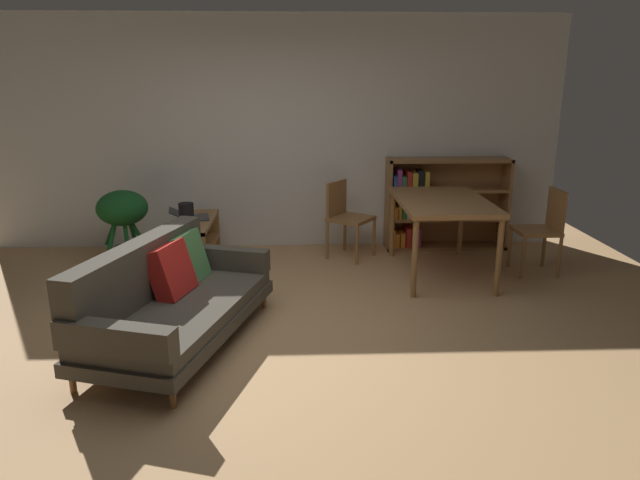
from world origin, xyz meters
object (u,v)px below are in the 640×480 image
Objects in this scene: fabric_couch at (170,297)px; bookshelf at (436,204)px; open_laptop at (191,216)px; dining_chair_near at (543,226)px; dining_table at (442,207)px; potted_floor_plant at (123,213)px; desk_speaker at (187,215)px; dining_chair_far at (346,214)px; media_console at (197,244)px.

bookshelf is (2.65, 2.50, 0.17)m from fabric_couch.
dining_chair_near is (3.71, -0.40, -0.05)m from open_laptop.
open_laptop is 2.66m from dining_table.
bookshelf reaches higher than dining_table.
potted_floor_plant reaches higher than open_laptop.
dining_chair_near reaches higher than desk_speaker.
bookshelf reaches higher than dining_chair_far.
fabric_couch is 3.85m from dining_chair_near.
dining_chair_far is at bearing 54.51° from fabric_couch.
potted_floor_plant is (-0.75, 0.36, -0.06)m from desk_speaker.
bookshelf is at bearing 43.34° from fabric_couch.
bookshelf is at bearing 131.83° from dining_chair_near.
potted_floor_plant is (-0.90, 1.93, 0.22)m from fabric_couch.
dining_table is (3.36, -0.44, 0.14)m from potted_floor_plant.
fabric_couch is at bearing -65.07° from potted_floor_plant.
dining_chair_near is 0.62× the size of bookshelf.
dining_chair_far reaches higher than potted_floor_plant.
open_laptop is (-0.05, 0.07, 0.29)m from media_console.
dining_chair_far is (1.64, 0.32, 0.24)m from media_console.
desk_speaker reaches higher than open_laptop.
open_laptop is 0.33× the size of dining_table.
potted_floor_plant is 3.40m from dining_table.
potted_floor_plant reaches higher than desk_speaker.
open_laptop is 0.52× the size of dining_chair_near.
dining_table reaches higher than open_laptop.
dining_table is at bearing -35.23° from dining_chair_far.
dining_chair_far is at bearing 19.06° from desk_speaker.
dining_chair_far is 1.17m from bookshelf.
open_laptop is at bearing -167.94° from bookshelf.
desk_speaker is at bearing 178.98° from dining_chair_near.
desk_speaker is (-0.04, -0.26, 0.39)m from media_console.
dining_table is (2.57, -0.33, 0.47)m from media_console.
potted_floor_plant is 4.46m from dining_chair_near.
media_console is 2.85m from bookshelf.
potted_floor_plant is at bearing -170.85° from bookshelf.
fabric_couch is 1.84m from media_console.
desk_speaker is 0.84m from potted_floor_plant.
media_console is at bearing 174.94° from dining_chair_near.
open_laptop reaches higher than media_console.
bookshelf reaches higher than potted_floor_plant.
bookshelf is (2.80, 0.93, -0.11)m from desk_speaker.
fabric_couch reaches higher than media_console.
media_console is 0.86m from potted_floor_plant.
dining_chair_far is (1.54, 2.15, 0.13)m from fabric_couch.
bookshelf is (3.55, 0.57, -0.05)m from potted_floor_plant.
bookshelf is (-0.89, 1.00, 0.03)m from dining_chair_near.
bookshelf is at bearing 17.41° from dining_chair_far.
dining_chair_near is at bearing -5.06° from media_console.
dining_chair_near reaches higher than dining_chair_far.
open_laptop is at bearing -171.59° from dining_chair_far.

